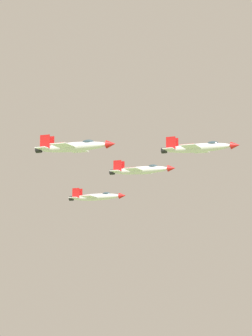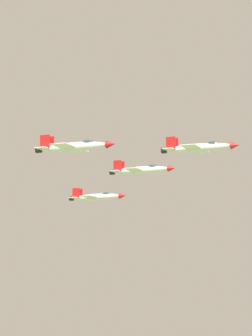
% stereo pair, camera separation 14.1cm
% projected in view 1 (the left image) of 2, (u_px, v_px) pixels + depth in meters
% --- Properties ---
extents(jet_lead, '(9.89, 16.24, 3.42)m').
position_uv_depth(jet_lead, '(198.00, 148.00, 156.15)').
color(jet_lead, white).
extents(jet_left_wingman, '(9.86, 16.14, 3.39)m').
position_uv_depth(jet_left_wingman, '(141.00, 170.00, 178.62)').
color(jet_left_wingman, white).
extents(jet_right_wingman, '(10.21, 16.77, 3.53)m').
position_uv_depth(jet_right_wingman, '(73.00, 147.00, 148.87)').
color(jet_right_wingman, white).
extents(jet_left_outer, '(9.88, 16.10, 3.38)m').
position_uv_depth(jet_left_outer, '(96.00, 197.00, 200.72)').
color(jet_left_outer, white).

